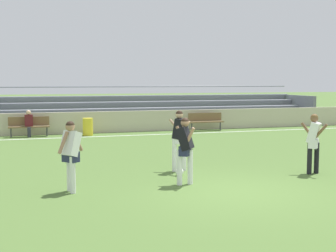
{
  "coord_description": "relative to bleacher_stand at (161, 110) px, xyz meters",
  "views": [
    {
      "loc": [
        -4.51,
        -9.36,
        2.52
      ],
      "look_at": [
        -0.44,
        3.86,
        1.16
      ],
      "focal_mm": 49.03,
      "sensor_mm": 36.0,
      "label": 1
    }
  ],
  "objects": [
    {
      "name": "soccer_ball",
      "position": [
        -3.43,
        -13.63,
        -0.79
      ],
      "size": [
        0.22,
        0.22,
        0.22
      ],
      "primitive_type": "sphere",
      "color": "white",
      "rests_on": "ground"
    },
    {
      "name": "bench_near_wall_gap",
      "position": [
        -7.21,
        -3.44,
        -0.35
      ],
      "size": [
        1.8,
        0.4,
        0.9
      ],
      "color": "brown",
      "rests_on": "ground"
    },
    {
      "name": "player_white_wide_left",
      "position": [
        0.14,
        -14.43,
        0.07
      ],
      "size": [
        0.51,
        0.68,
        1.64
      ],
      "color": "black",
      "rests_on": "ground"
    },
    {
      "name": "player_white_dropping_back",
      "position": [
        -6.35,
        -14.61,
        0.06
      ],
      "size": [
        0.63,
        0.54,
        1.62
      ],
      "color": "white",
      "rests_on": "ground"
    },
    {
      "name": "sideline_wall",
      "position": [
        -2.75,
        -2.85,
        -0.38
      ],
      "size": [
        48.0,
        0.16,
        1.04
      ],
      "primitive_type": "cube",
      "color": "beige",
      "rests_on": "ground"
    },
    {
      "name": "bleacher_stand",
      "position": [
        0.0,
        0.0,
        0.0
      ],
      "size": [
        18.19,
        3.64,
        2.2
      ],
      "color": "#9EA3AD",
      "rests_on": "ground"
    },
    {
      "name": "trash_bin",
      "position": [
        -4.6,
        -3.74,
        -0.49
      ],
      "size": [
        0.47,
        0.47,
        0.8
      ],
      "primitive_type": "cylinder",
      "color": "yellow",
      "rests_on": "ground"
    },
    {
      "name": "player_dark_overlapping",
      "position": [
        -3.23,
        -13.01,
        0.12
      ],
      "size": [
        0.48,
        0.71,
        1.71
      ],
      "color": "white",
      "rests_on": "ground"
    },
    {
      "name": "bench_near_bin",
      "position": [
        1.39,
        -3.44,
        -0.35
      ],
      "size": [
        1.8,
        0.4,
        0.9
      ],
      "color": "brown",
      "rests_on": "ground"
    },
    {
      "name": "spectator_seated",
      "position": [
        -7.21,
        -3.55,
        -0.19
      ],
      "size": [
        0.36,
        0.42,
        1.21
      ],
      "color": "#2D2D38",
      "rests_on": "ground"
    },
    {
      "name": "player_dark_wide_right",
      "position": [
        -3.63,
        -14.65,
        0.08
      ],
      "size": [
        0.53,
        0.62,
        1.64
      ],
      "color": "white",
      "rests_on": "ground"
    },
    {
      "name": "ground_plane",
      "position": [
        -2.75,
        -15.68,
        -0.9
      ],
      "size": [
        160.0,
        160.0,
        0.0
      ],
      "primitive_type": "plane",
      "color": "#4C6B30"
    },
    {
      "name": "field_line_sideline",
      "position": [
        -2.75,
        -4.35,
        -0.89
      ],
      "size": [
        44.0,
        0.12,
        0.01
      ],
      "primitive_type": "cube",
      "color": "white",
      "rests_on": "ground"
    }
  ]
}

